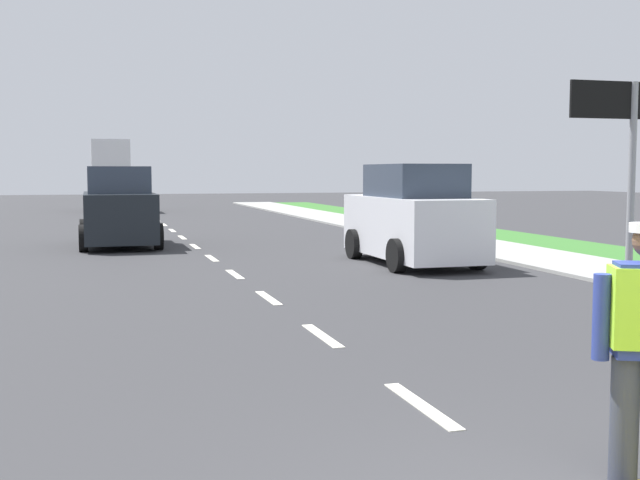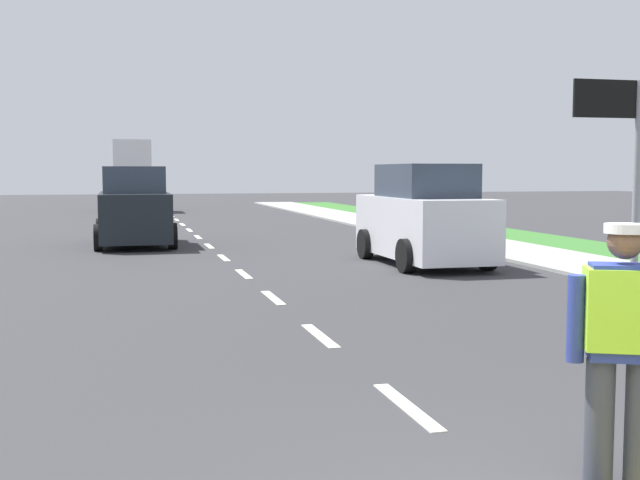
{
  "view_description": "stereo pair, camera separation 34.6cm",
  "coord_description": "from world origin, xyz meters",
  "px_view_note": "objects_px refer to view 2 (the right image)",
  "views": [
    {
      "loc": [
        -2.68,
        -3.41,
        1.99
      ],
      "look_at": [
        0.2,
        6.49,
        1.1
      ],
      "focal_mm": 44.61,
      "sensor_mm": 36.0,
      "label": 1
    },
    {
      "loc": [
        -2.34,
        -3.5,
        1.99
      ],
      "look_at": [
        0.2,
        6.49,
        1.1
      ],
      "focal_mm": 44.61,
      "sensor_mm": 36.0,
      "label": 2
    }
  ],
  "objects_px": {
    "lane_direction_sign": "(622,140)",
    "car_parked_far": "(423,218)",
    "delivery_truck": "(132,179)",
    "car_oncoming_second": "(134,209)",
    "road_worker": "(626,342)"
  },
  "relations": [
    {
      "from": "lane_direction_sign",
      "to": "delivery_truck",
      "type": "height_order",
      "value": "delivery_truck"
    },
    {
      "from": "car_oncoming_second",
      "to": "road_worker",
      "type": "bearing_deg",
      "value": -81.54
    },
    {
      "from": "lane_direction_sign",
      "to": "car_oncoming_second",
      "type": "height_order",
      "value": "lane_direction_sign"
    },
    {
      "from": "road_worker",
      "to": "car_oncoming_second",
      "type": "relative_size",
      "value": 0.42
    },
    {
      "from": "delivery_truck",
      "to": "car_parked_far",
      "type": "xyz_separation_m",
      "value": [
        5.63,
        -25.27,
        -0.61
      ]
    },
    {
      "from": "delivery_truck",
      "to": "car_oncoming_second",
      "type": "height_order",
      "value": "delivery_truck"
    },
    {
      "from": "lane_direction_sign",
      "to": "car_parked_far",
      "type": "relative_size",
      "value": 0.75
    },
    {
      "from": "car_parked_far",
      "to": "road_worker",
      "type": "bearing_deg",
      "value": -105.77
    },
    {
      "from": "car_oncoming_second",
      "to": "car_parked_far",
      "type": "relative_size",
      "value": 0.93
    },
    {
      "from": "car_parked_far",
      "to": "delivery_truck",
      "type": "bearing_deg",
      "value": 102.55
    },
    {
      "from": "lane_direction_sign",
      "to": "car_oncoming_second",
      "type": "distance_m",
      "value": 14.02
    },
    {
      "from": "road_worker",
      "to": "car_parked_far",
      "type": "height_order",
      "value": "car_parked_far"
    },
    {
      "from": "lane_direction_sign",
      "to": "car_parked_far",
      "type": "xyz_separation_m",
      "value": [
        -0.2,
        6.57,
        -1.41
      ]
    },
    {
      "from": "delivery_truck",
      "to": "car_oncoming_second",
      "type": "xyz_separation_m",
      "value": [
        -0.29,
        -19.32,
        -0.62
      ]
    },
    {
      "from": "delivery_truck",
      "to": "car_oncoming_second",
      "type": "distance_m",
      "value": 19.33
    }
  ]
}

